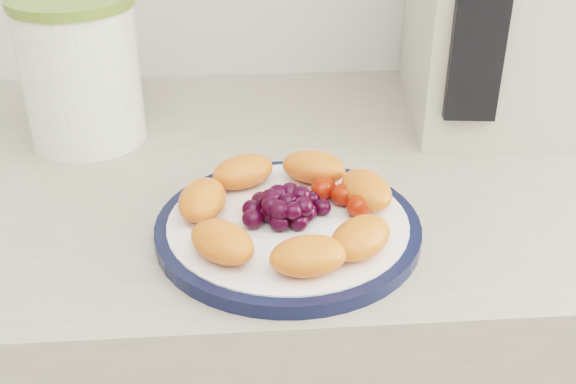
{
  "coord_description": "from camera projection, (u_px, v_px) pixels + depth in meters",
  "views": [
    {
      "loc": [
        -0.16,
        0.44,
        1.3
      ],
      "look_at": [
        -0.11,
        1.04,
        0.95
      ],
      "focal_mm": 45.0,
      "sensor_mm": 36.0,
      "label": 1
    }
  ],
  "objects": [
    {
      "name": "canister_lid",
      "position": [
        70.0,
        0.0,
        0.83
      ],
      "size": [
        0.16,
        0.16,
        0.01
      ],
      "primitive_type": "cylinder",
      "rotation": [
        0.0,
        0.0,
        -0.07
      ],
      "color": "olive",
      "rests_on": "canister"
    },
    {
      "name": "fruit_plate",
      "position": [
        292.0,
        205.0,
        0.71
      ],
      "size": [
        0.23,
        0.23,
        0.03
      ],
      "color": "#F85427",
      "rests_on": "plate_face"
    },
    {
      "name": "plate_face",
      "position": [
        288.0,
        228.0,
        0.72
      ],
      "size": [
        0.24,
        0.24,
        0.02
      ],
      "primitive_type": "cylinder",
      "color": "white",
      "rests_on": "counter"
    },
    {
      "name": "plate_rim",
      "position": [
        288.0,
        229.0,
        0.72
      ],
      "size": [
        0.27,
        0.27,
        0.01
      ],
      "primitive_type": "cylinder",
      "color": "black",
      "rests_on": "counter"
    },
    {
      "name": "appliance_panel",
      "position": [
        482.0,
        10.0,
        0.79
      ],
      "size": [
        0.06,
        0.03,
        0.26
      ],
      "primitive_type": "cube",
      "rotation": [
        0.0,
        0.0,
        -0.11
      ],
      "color": "black",
      "rests_on": "appliance_body"
    },
    {
      "name": "canister",
      "position": [
        81.0,
        75.0,
        0.88
      ],
      "size": [
        0.15,
        0.15,
        0.17
      ],
      "primitive_type": "cylinder",
      "rotation": [
        0.0,
        0.0,
        -0.07
      ],
      "color": "#4E7018",
      "rests_on": "counter"
    }
  ]
}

